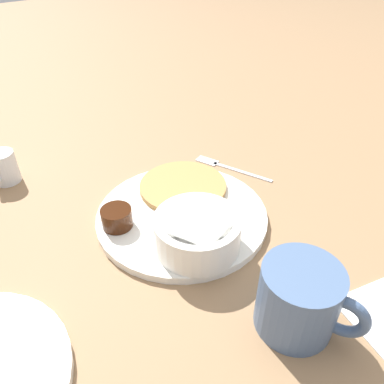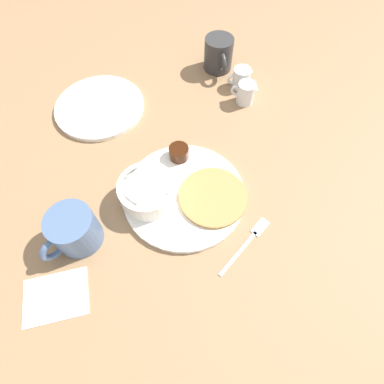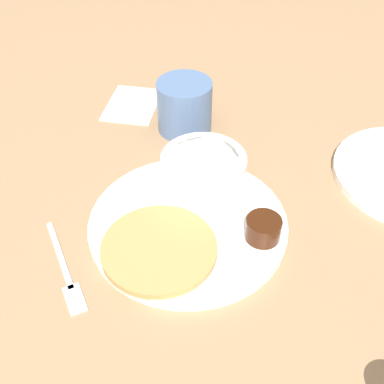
{
  "view_description": "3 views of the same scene",
  "coord_description": "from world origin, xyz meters",
  "px_view_note": "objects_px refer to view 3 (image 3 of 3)",
  "views": [
    {
      "loc": [
        -0.36,
        0.26,
        0.38
      ],
      "look_at": [
        -0.01,
        -0.02,
        0.05
      ],
      "focal_mm": 35.0,
      "sensor_mm": 36.0,
      "label": 1
    },
    {
      "loc": [
        -0.13,
        -0.29,
        0.57
      ],
      "look_at": [
        0.01,
        -0.02,
        0.04
      ],
      "focal_mm": 28.0,
      "sensor_mm": 36.0,
      "label": 2
    },
    {
      "loc": [
        0.43,
        -0.02,
        0.47
      ],
      "look_at": [
        -0.02,
        0.01,
        0.05
      ],
      "focal_mm": 45.0,
      "sensor_mm": 36.0,
      "label": 3
    }
  ],
  "objects_px": {
    "bowl": "(203,170)",
    "coffee_mug": "(184,105)",
    "fork": "(67,275)",
    "plate": "(188,224)"
  },
  "relations": [
    {
      "from": "plate",
      "to": "fork",
      "type": "height_order",
      "value": "plate"
    },
    {
      "from": "fork",
      "to": "plate",
      "type": "bearing_deg",
      "value": 115.32
    },
    {
      "from": "bowl",
      "to": "coffee_mug",
      "type": "relative_size",
      "value": 1.01
    },
    {
      "from": "bowl",
      "to": "fork",
      "type": "bearing_deg",
      "value": -51.23
    },
    {
      "from": "coffee_mug",
      "to": "plate",
      "type": "bearing_deg",
      "value": -1.75
    },
    {
      "from": "coffee_mug",
      "to": "fork",
      "type": "distance_m",
      "value": 0.34
    },
    {
      "from": "bowl",
      "to": "fork",
      "type": "xyz_separation_m",
      "value": [
        0.14,
        -0.18,
        -0.04
      ]
    },
    {
      "from": "bowl",
      "to": "coffee_mug",
      "type": "height_order",
      "value": "coffee_mug"
    },
    {
      "from": "bowl",
      "to": "fork",
      "type": "height_order",
      "value": "bowl"
    },
    {
      "from": "bowl",
      "to": "coffee_mug",
      "type": "xyz_separation_m",
      "value": [
        -0.16,
        -0.02,
        0.0
      ]
    }
  ]
}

